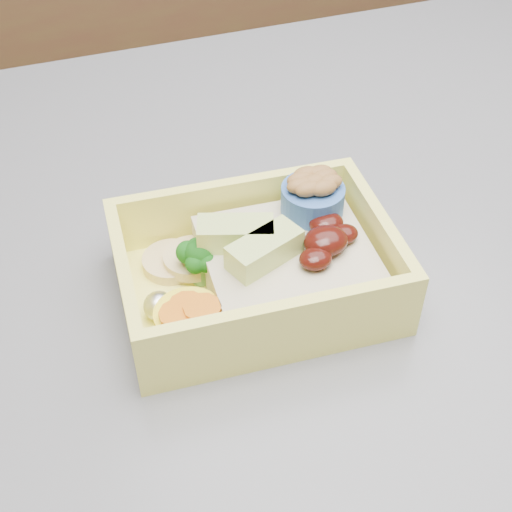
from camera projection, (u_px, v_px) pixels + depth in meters
name	position (u px, v px, depth m)	size (l,w,h in m)	color
bento_box	(264.00, 265.00, 0.49)	(0.19, 0.14, 0.07)	#FFF769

